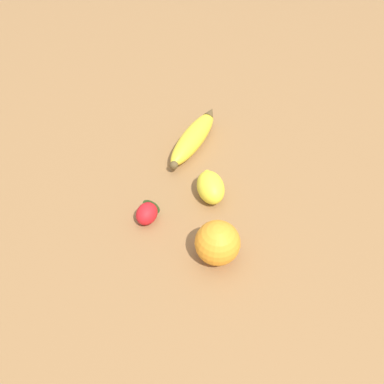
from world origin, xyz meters
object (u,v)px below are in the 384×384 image
Objects in this scene: orange at (218,243)px; lemon at (212,186)px; strawberry at (148,212)px; banana at (193,138)px.

lemon is at bearing -31.16° from orange.
orange reaches higher than strawberry.
strawberry is (-0.12, 0.17, -0.00)m from banana.
banana reaches higher than strawberry.
strawberry is at bearing 82.84° from lemon.
orange is at bearing -100.34° from strawberry.
orange is at bearing -145.35° from banana.
orange is 0.14m from strawberry.
banana is 2.08× the size of lemon.
lemon is (-0.13, 0.05, 0.00)m from banana.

